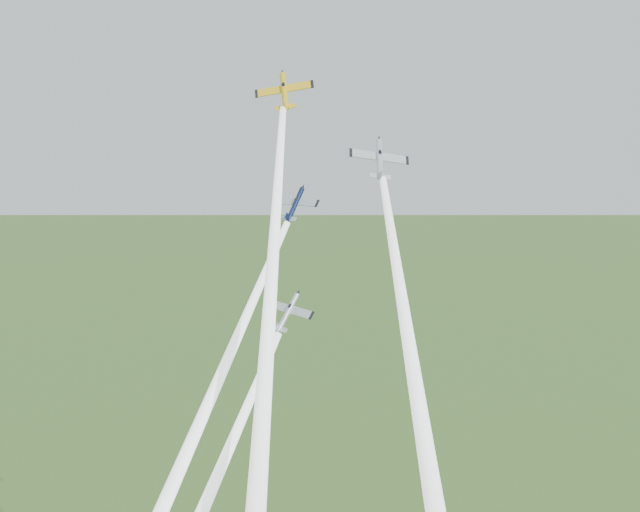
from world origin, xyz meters
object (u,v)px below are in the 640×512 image
Objects in this scene: plane_navy at (295,204)px; plane_silver_low at (288,312)px; plane_silver_right at (380,159)px; plane_yellow at (284,91)px.

plane_silver_low is at bearing -61.88° from plane_navy.
plane_silver_right reaches higher than plane_navy.
plane_silver_low is (1.95, -10.62, -13.07)m from plane_navy.
plane_yellow is at bearing 142.11° from plane_navy.
plane_yellow is at bearing 126.97° from plane_silver_low.
plane_silver_right is at bearing 12.72° from plane_navy.
plane_yellow reaches higher than plane_navy.
plane_navy is 16.95m from plane_silver_low.
plane_yellow is 16.52m from plane_navy.
plane_silver_low is (4.63, -14.54, -28.89)m from plane_yellow.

